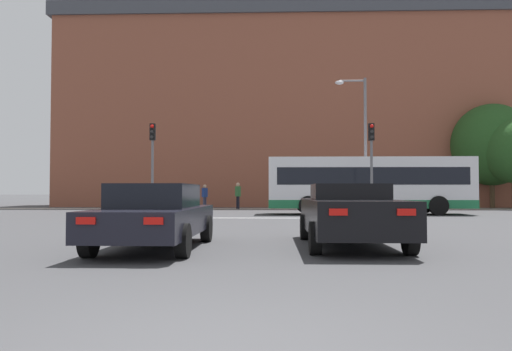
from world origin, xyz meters
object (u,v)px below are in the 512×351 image
object	(u,v)px
traffic_light_near_left	(152,155)
car_saloon_left	(156,215)
bus_crossing_lead	(368,184)
pedestrian_waiting	(238,193)
pedestrian_walking_east	(205,194)
traffic_light_near_right	(372,154)
car_roadster_right	(350,214)
street_lamp_junction	(361,132)

from	to	relation	value
traffic_light_near_left	car_saloon_left	bearing A→B (deg)	-75.99
car_saloon_left	bus_crossing_lead	size ratio (longest dim) A/B	0.46
car_saloon_left	pedestrian_waiting	size ratio (longest dim) A/B	2.64
bus_crossing_lead	traffic_light_near_left	xyz separation A→B (m)	(-10.89, -3.39, 1.37)
pedestrian_walking_east	bus_crossing_lead	bearing A→B (deg)	83.41
car_saloon_left	traffic_light_near_right	size ratio (longest dim) A/B	1.11
bus_crossing_lead	traffic_light_near_right	distance (m)	3.90
car_saloon_left	bus_crossing_lead	distance (m)	18.15
pedestrian_walking_east	traffic_light_near_left	bearing A→B (deg)	30.23
car_saloon_left	pedestrian_walking_east	bearing A→B (deg)	95.95
bus_crossing_lead	traffic_light_near_right	size ratio (longest dim) A/B	2.43
car_saloon_left	car_roadster_right	world-z (taller)	car_roadster_right
street_lamp_junction	pedestrian_walking_east	world-z (taller)	street_lamp_junction
traffic_light_near_left	street_lamp_junction	size ratio (longest dim) A/B	0.59
street_lamp_junction	pedestrian_walking_east	size ratio (longest dim) A/B	4.42
car_saloon_left	traffic_light_near_left	distance (m)	13.63
traffic_light_near_right	pedestrian_waiting	size ratio (longest dim) A/B	2.37
street_lamp_junction	car_roadster_right	bearing A→B (deg)	-100.81
bus_crossing_lead	pedestrian_walking_east	xyz separation A→B (m)	(-10.02, 8.69, -0.60)
street_lamp_junction	pedestrian_waiting	bearing A→B (deg)	137.62
car_roadster_right	traffic_light_near_left	world-z (taller)	traffic_light_near_left
bus_crossing_lead	pedestrian_walking_east	world-z (taller)	bus_crossing_lead
car_roadster_right	pedestrian_waiting	bearing A→B (deg)	99.89
traffic_light_near_right	pedestrian_walking_east	xyz separation A→B (m)	(-9.49, 12.32, -1.93)
car_saloon_left	traffic_light_near_left	world-z (taller)	traffic_light_near_left
street_lamp_junction	pedestrian_waiting	distance (m)	10.60
street_lamp_junction	bus_crossing_lead	bearing A→B (deg)	-81.11
traffic_light_near_left	pedestrian_walking_east	xyz separation A→B (m)	(0.87, 12.08, -1.97)
bus_crossing_lead	pedestrian_waiting	xyz separation A→B (m)	(-7.58, 7.92, -0.52)
pedestrian_walking_east	car_saloon_left	bearing A→B (deg)	39.77
car_saloon_left	pedestrian_waiting	distance (m)	24.36
bus_crossing_lead	car_roadster_right	bearing A→B (deg)	167.78
traffic_light_near_left	pedestrian_walking_east	bearing A→B (deg)	85.89
pedestrian_waiting	car_saloon_left	bearing A→B (deg)	-38.31
car_saloon_left	street_lamp_junction	distance (m)	19.51
pedestrian_waiting	street_lamp_junction	bearing A→B (deg)	9.44
pedestrian_waiting	pedestrian_walking_east	size ratio (longest dim) A/B	1.07
bus_crossing_lead	pedestrian_waiting	size ratio (longest dim) A/B	5.77
car_roadster_right	pedestrian_waiting	distance (m)	24.09
traffic_light_near_right	pedestrian_waiting	distance (m)	13.66
car_saloon_left	traffic_light_near_right	xyz separation A→B (m)	(7.11, 12.80, 2.24)
street_lamp_junction	pedestrian_waiting	size ratio (longest dim) A/B	4.12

